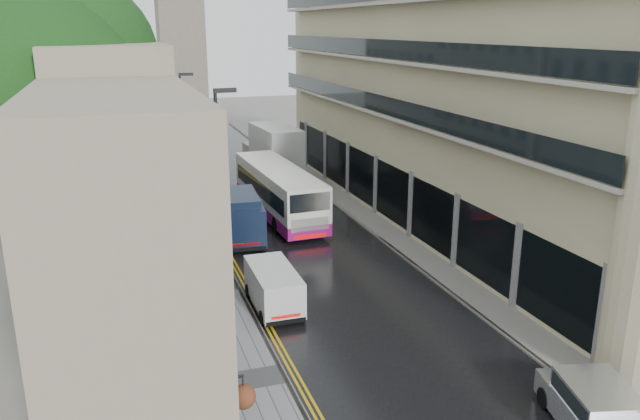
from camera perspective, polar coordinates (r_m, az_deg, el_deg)
road at (r=38.38m, az=-3.33°, el=-1.42°), size 9.00×85.00×0.02m
left_sidewalk at (r=37.36m, az=-12.02°, el=-2.19°), size 2.70×85.00×0.12m
right_sidewalk at (r=40.04m, az=4.14°, el=-0.60°), size 1.80×85.00×0.12m
old_shop_row at (r=38.23m, az=-18.41°, el=6.94°), size 4.50×56.00×12.00m
modern_block at (r=39.43m, az=11.88°, el=9.16°), size 8.00×40.00×14.00m
tree_near at (r=28.37m, az=-24.47°, el=5.18°), size 10.56×10.56×13.89m
tree_far at (r=41.26m, az=-22.33°, el=7.52°), size 9.24×9.24×12.46m
cream_bus at (r=36.53m, az=-4.09°, el=0.26°), size 3.18×11.77×3.18m
white_lorry at (r=46.91m, az=-4.95°, el=4.68°), size 3.12×8.62×4.45m
white_van at (r=25.72m, az=-5.25°, el=-8.52°), size 1.79×4.11×1.85m
navy_van at (r=33.87m, az=-8.72°, el=-1.48°), size 2.71×5.80×2.87m
pedestrian at (r=33.85m, az=-10.82°, el=-2.56°), size 0.61×0.43×1.58m
lamp_post_near at (r=28.71m, az=-9.17°, el=1.83°), size 1.03×0.31×9.02m
lamp_post_far at (r=44.42m, az=-12.38°, el=6.55°), size 0.98×0.29×8.60m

